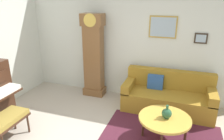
{
  "coord_description": "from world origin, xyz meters",
  "views": [
    {
      "loc": [
        1.21,
        -2.46,
        2.41
      ],
      "look_at": [
        -0.04,
        1.2,
        1.04
      ],
      "focal_mm": 33.98,
      "sensor_mm": 36.0,
      "label": 1
    }
  ],
  "objects_px": {
    "piano_bench": "(7,120)",
    "couch": "(167,96)",
    "grandfather_clock": "(94,58)",
    "coffee_table": "(165,119)",
    "green_jug": "(167,113)"
  },
  "relations": [
    {
      "from": "piano_bench",
      "to": "coffee_table",
      "type": "relative_size",
      "value": 0.8
    },
    {
      "from": "coffee_table",
      "to": "green_jug",
      "type": "distance_m",
      "value": 0.12
    },
    {
      "from": "coffee_table",
      "to": "green_jug",
      "type": "xyz_separation_m",
      "value": [
        0.02,
        -0.0,
        0.12
      ]
    },
    {
      "from": "grandfather_clock",
      "to": "coffee_table",
      "type": "bearing_deg",
      "value": -35.24
    },
    {
      "from": "couch",
      "to": "grandfather_clock",
      "type": "bearing_deg",
      "value": 174.37
    },
    {
      "from": "couch",
      "to": "coffee_table",
      "type": "distance_m",
      "value": 1.14
    },
    {
      "from": "grandfather_clock",
      "to": "piano_bench",
      "type": "bearing_deg",
      "value": -107.27
    },
    {
      "from": "grandfather_clock",
      "to": "green_jug",
      "type": "xyz_separation_m",
      "value": [
        1.89,
        -1.32,
        -0.42
      ]
    },
    {
      "from": "piano_bench",
      "to": "green_jug",
      "type": "relative_size",
      "value": 2.92
    },
    {
      "from": "piano_bench",
      "to": "couch",
      "type": "relative_size",
      "value": 0.37
    },
    {
      "from": "couch",
      "to": "green_jug",
      "type": "height_order",
      "value": "couch"
    },
    {
      "from": "couch",
      "to": "green_jug",
      "type": "distance_m",
      "value": 1.17
    },
    {
      "from": "piano_bench",
      "to": "coffee_table",
      "type": "height_order",
      "value": "piano_bench"
    },
    {
      "from": "piano_bench",
      "to": "green_jug",
      "type": "distance_m",
      "value": 2.71
    },
    {
      "from": "piano_bench",
      "to": "green_jug",
      "type": "height_order",
      "value": "green_jug"
    }
  ]
}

